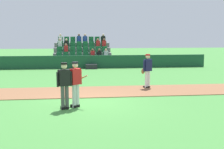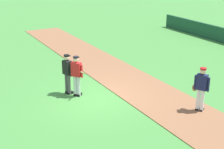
{
  "view_description": "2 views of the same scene",
  "coord_description": "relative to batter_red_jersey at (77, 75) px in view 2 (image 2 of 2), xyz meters",
  "views": [
    {
      "loc": [
        -0.32,
        -11.68,
        2.89
      ],
      "look_at": [
        1.11,
        0.98,
        1.03
      ],
      "focal_mm": 47.29,
      "sensor_mm": 36.0,
      "label": 1
    },
    {
      "loc": [
        11.63,
        -5.61,
        5.7
      ],
      "look_at": [
        0.21,
        0.78,
        0.95
      ],
      "focal_mm": 53.48,
      "sensor_mm": 36.0,
      "label": 2
    }
  ],
  "objects": [
    {
      "name": "ground_plane",
      "position": [
        0.46,
        0.53,
        -0.97
      ],
      "size": [
        80.0,
        80.0,
        0.0
      ],
      "primitive_type": "plane",
      "color": "#42843A"
    },
    {
      "name": "infield_dirt_path",
      "position": [
        0.46,
        2.83,
        -0.95
      ],
      "size": [
        28.0,
        2.66,
        0.03
      ],
      "primitive_type": "cube",
      "color": "brown",
      "rests_on": "ground"
    },
    {
      "name": "runner_navy_jersey",
      "position": [
        3.62,
        3.5,
        -0.01
      ],
      "size": [
        0.64,
        0.43,
        1.76
      ],
      "color": "white",
      "rests_on": "ground"
    },
    {
      "name": "batter_red_jersey",
      "position": [
        0.0,
        0.0,
        0.0
      ],
      "size": [
        0.72,
        0.69,
        1.76
      ],
      "color": "silver",
      "rests_on": "ground"
    },
    {
      "name": "umpire_home_plate",
      "position": [
        -0.41,
        -0.24,
        0.03
      ],
      "size": [
        0.57,
        0.39,
        1.76
      ],
      "color": "#4C4C4C",
      "rests_on": "ground"
    }
  ]
}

